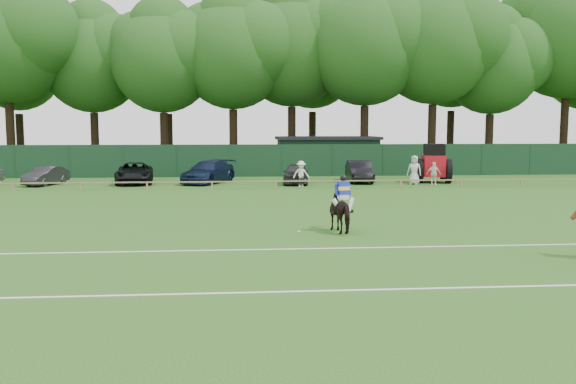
{
  "coord_description": "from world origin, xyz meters",
  "views": [
    {
      "loc": [
        -1.42,
        -20.02,
        3.91
      ],
      "look_at": [
        0.5,
        3.0,
        1.4
      ],
      "focal_mm": 38.0,
      "sensor_mm": 36.0,
      "label": 1
    }
  ],
  "objects": [
    {
      "name": "ground",
      "position": [
        0.0,
        0.0,
        0.0
      ],
      "size": [
        160.0,
        160.0,
        0.0
      ],
      "primitive_type": "plane",
      "color": "#1E4C14",
      "rests_on": "ground"
    },
    {
      "name": "horse_dark",
      "position": [
        2.47,
        2.06,
        0.77
      ],
      "size": [
        1.26,
        1.97,
        1.54
      ],
      "primitive_type": "imported",
      "rotation": [
        0.0,
        0.0,
        3.4
      ],
      "color": "black",
      "rests_on": "ground"
    },
    {
      "name": "sedan_grey",
      "position": [
        -14.11,
        21.48,
        0.62
      ],
      "size": [
        2.28,
        3.97,
        1.24
      ],
      "primitive_type": "imported",
      "rotation": [
        0.0,
        0.0,
        -0.27
      ],
      "color": "#28282A",
      "rests_on": "ground"
    },
    {
      "name": "suv_black",
      "position": [
        -8.41,
        22.04,
        0.71
      ],
      "size": [
        2.95,
        5.38,
        1.43
      ],
      "primitive_type": "imported",
      "rotation": [
        0.0,
        0.0,
        0.11
      ],
      "color": "black",
      "rests_on": "ground"
    },
    {
      "name": "sedan_navy",
      "position": [
        -3.41,
        22.03,
        0.76
      ],
      "size": [
        4.11,
        5.68,
        1.53
      ],
      "primitive_type": "imported",
      "rotation": [
        0.0,
        0.0,
        -0.42
      ],
      "color": "#121D3B",
      "rests_on": "ground"
    },
    {
      "name": "hatch_grey",
      "position": [
        2.53,
        20.95,
        0.69
      ],
      "size": [
        2.12,
        4.24,
        1.39
      ],
      "primitive_type": "imported",
      "rotation": [
        0.0,
        0.0,
        -0.12
      ],
      "color": "#2F2F31",
      "rests_on": "ground"
    },
    {
      "name": "estate_black",
      "position": [
        7.07,
        21.81,
        0.75
      ],
      "size": [
        1.91,
        4.63,
        1.49
      ],
      "primitive_type": "imported",
      "rotation": [
        0.0,
        0.0,
        -0.07
      ],
      "color": "black",
      "rests_on": "ground"
    },
    {
      "name": "spectator_left",
      "position": [
        2.68,
        19.03,
        0.83
      ],
      "size": [
        1.13,
        0.73,
        1.66
      ],
      "primitive_type": "imported",
      "rotation": [
        0.0,
        0.0,
        0.11
      ],
      "color": "white",
      "rests_on": "ground"
    },
    {
      "name": "spectator_mid",
      "position": [
        11.5,
        19.12,
        0.77
      ],
      "size": [
        0.96,
        0.55,
        1.54
      ],
      "primitive_type": "imported",
      "rotation": [
        0.0,
        0.0,
        -0.2
      ],
      "color": "white",
      "rests_on": "ground"
    },
    {
      "name": "spectator_right",
      "position": [
        10.4,
        19.84,
        0.97
      ],
      "size": [
        1.12,
        0.98,
        1.94
      ],
      "primitive_type": "imported",
      "rotation": [
        0.0,
        0.0,
        -0.48
      ],
      "color": "silver",
      "rests_on": "ground"
    },
    {
      "name": "rider_dark",
      "position": [
        2.47,
        2.05,
        1.47
      ],
      "size": [
        0.93,
        0.49,
        1.41
      ],
      "rotation": [
        0.0,
        0.0,
        3.4
      ],
      "color": "silver",
      "rests_on": "ground"
    },
    {
      "name": "polo_ball",
      "position": [
        0.81,
        1.91,
        0.04
      ],
      "size": [
        0.09,
        0.09,
        0.09
      ],
      "primitive_type": "sphere",
      "color": "silver",
      "rests_on": "ground"
    },
    {
      "name": "pitch_lines",
      "position": [
        0.0,
        -3.5,
        0.01
      ],
      "size": [
        60.0,
        5.1,
        0.01
      ],
      "color": "silver",
      "rests_on": "ground"
    },
    {
      "name": "pitch_rail",
      "position": [
        0.0,
        18.0,
        0.45
      ],
      "size": [
        62.1,
        0.1,
        0.5
      ],
      "color": "#997F5B",
      "rests_on": "ground"
    },
    {
      "name": "perimeter_fence",
      "position": [
        0.0,
        27.0,
        1.25
      ],
      "size": [
        92.08,
        0.08,
        2.5
      ],
      "color": "#14351E",
      "rests_on": "ground"
    },
    {
      "name": "utility_shed",
      "position": [
        6.0,
        30.0,
        1.54
      ],
      "size": [
        8.4,
        4.4,
        3.04
      ],
      "color": "#14331E",
      "rests_on": "ground"
    },
    {
      "name": "tree_row",
      "position": [
        2.0,
        35.0,
        0.0
      ],
      "size": [
        96.0,
        12.0,
        21.0
      ],
      "primitive_type": null,
      "color": "#26561C",
      "rests_on": "ground"
    },
    {
      "name": "tractor",
      "position": [
        12.2,
        21.33,
        1.27
      ],
      "size": [
        2.73,
        3.55,
        2.68
      ],
      "rotation": [
        0.0,
        0.0,
        -0.21
      ],
      "color": "#B3101B",
      "rests_on": "ground"
    }
  ]
}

